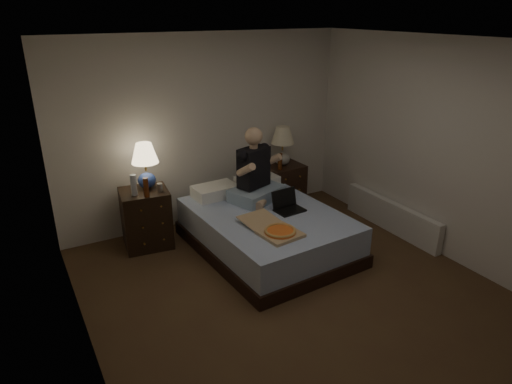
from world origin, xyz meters
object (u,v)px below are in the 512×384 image
bed (267,231)px  nightstand_right (283,187)px  beer_bottle_right (280,162)px  radiator (391,216)px  beer_bottle_left (146,187)px  nightstand_left (146,218)px  lamp_right (283,146)px  soda_can (160,187)px  person (257,165)px  laptop (290,202)px  pizza_box (280,232)px  lamp_left (146,166)px  water_bottle (134,185)px

bed → nightstand_right: 1.26m
beer_bottle_right → radiator: 1.66m
beer_bottle_left → beer_bottle_right: (1.93, 0.17, -0.05)m
nightstand_left → lamp_right: bearing=10.6°
soda_can → bed: bearing=-33.8°
soda_can → person: person is taller
laptop → pizza_box: bearing=-137.3°
soda_can → person: bearing=-14.9°
lamp_left → beer_bottle_left: bearing=-108.5°
pizza_box → soda_can: bearing=118.1°
nightstand_right → lamp_left: (-1.99, -0.03, 0.67)m
beer_bottle_right → radiator: size_ratio=0.14×
soda_can → lamp_right: bearing=7.0°
soda_can → pizza_box: soda_can is taller
bed → person: 0.83m
lamp_left → soda_can: (0.09, -0.19, -0.23)m
water_bottle → beer_bottle_right: water_bottle is taller
water_bottle → soda_can: 0.31m
pizza_box → laptop: bearing=40.8°
bed → nightstand_right: bearing=45.5°
beer_bottle_left → laptop: bearing=-25.9°
laptop → pizza_box: size_ratio=0.45×
lamp_left → radiator: (2.86, -1.27, -0.81)m
laptop → pizza_box: 0.65m
water_bottle → nightstand_left: bearing=31.5°
nightstand_right → beer_bottle_right: size_ratio=2.95×
soda_can → laptop: size_ratio=0.29×
nightstand_right → lamp_right: size_ratio=1.21×
pizza_box → lamp_right: bearing=50.5°
nightstand_left → beer_bottle_right: 1.96m
lamp_right → pizza_box: size_ratio=0.74×
beer_bottle_right → person: bearing=-146.7°
person → pizza_box: 1.11m
pizza_box → radiator: pizza_box is taller
beer_bottle_left → lamp_left: bearing=71.5°
water_bottle → beer_bottle_left: 0.16m
lamp_right → beer_bottle_right: lamp_right is taller
lamp_left → beer_bottle_left: lamp_left is taller
beer_bottle_right → person: person is taller
bed → laptop: size_ratio=5.82×
person → beer_bottle_right: bearing=14.3°
lamp_left → lamp_right: (1.97, 0.04, -0.05)m
lamp_left → laptop: size_ratio=1.65×
laptop → person: bearing=103.6°
soda_can → radiator: bearing=-21.4°
soda_can → pizza_box: (0.88, -1.29, -0.24)m
bed → lamp_right: lamp_right is taller
lamp_left → laptop: (1.42, -1.01, -0.39)m
lamp_left → beer_bottle_right: (1.84, -0.11, -0.21)m
nightstand_left → nightstand_right: (2.07, 0.11, -0.02)m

